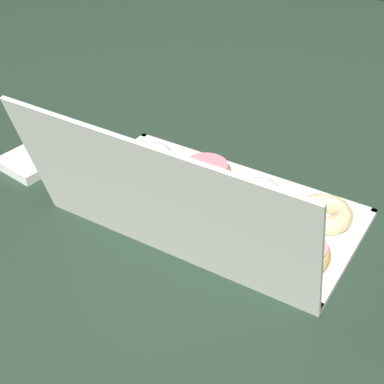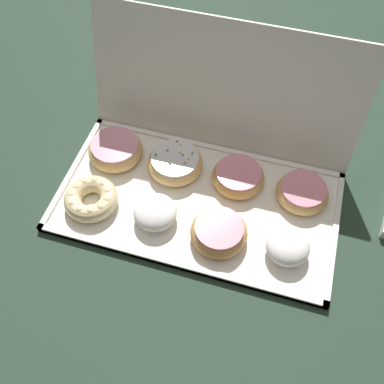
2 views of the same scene
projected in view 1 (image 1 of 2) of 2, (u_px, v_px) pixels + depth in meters
ground_plane at (215, 210)px, 1.19m from camera, size 3.00×3.00×0.00m
donut_box at (215, 208)px, 1.18m from camera, size 0.58×0.31×0.01m
box_lid_open at (159, 205)px, 0.97m from camera, size 0.58×0.09×0.28m
cruller_donut_0 at (324, 213)px, 1.13m from camera, size 0.11×0.11×0.04m
powdered_filled_donut_1 at (260, 192)px, 1.18m from camera, size 0.09×0.09×0.04m
pink_frosted_donut_2 at (206, 172)px, 1.24m from camera, size 0.11×0.11×0.04m
powdered_filled_donut_3 at (154, 155)px, 1.30m from camera, size 0.08×0.08×0.05m
pink_frosted_donut_4 at (297, 252)px, 1.04m from camera, size 0.12×0.12×0.04m
sprinkle_donut_5 at (229, 228)px, 1.09m from camera, size 0.12×0.12×0.04m
pink_frosted_donut_6 at (167, 206)px, 1.15m from camera, size 0.11×0.11×0.04m
pink_frosted_donut_7 at (113, 185)px, 1.21m from camera, size 0.11×0.11×0.04m
napkin_stack at (31, 161)px, 1.31m from camera, size 0.13×0.13×0.02m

